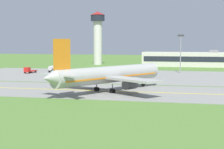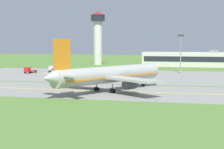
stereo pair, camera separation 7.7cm
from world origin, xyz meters
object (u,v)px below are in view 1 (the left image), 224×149
at_px(service_truck_fuel, 115,72).
at_px(apron_light_mast, 181,49).
at_px(airplane_lead, 109,75).
at_px(control_tower, 98,33).
at_px(service_truck_baggage, 54,68).
at_px(service_truck_pushback, 29,70).

relative_size(service_truck_fuel, apron_light_mast, 0.42).
height_order(airplane_lead, control_tower, control_tower).
height_order(airplane_lead, service_truck_fuel, airplane_lead).
relative_size(service_truck_fuel, control_tower, 0.23).
xyz_separation_m(control_tower, apron_light_mast, (45.02, -45.34, -7.22)).
distance_m(airplane_lead, service_truck_fuel, 39.43).
height_order(airplane_lead, apron_light_mast, apron_light_mast).
bearing_deg(service_truck_baggage, control_tower, 85.62).
distance_m(service_truck_fuel, control_tower, 69.96).
bearing_deg(apron_light_mast, service_truck_pushback, -167.08).
distance_m(airplane_lead, service_truck_baggage, 62.81).
bearing_deg(service_truck_pushback, service_truck_baggage, 46.58).
bearing_deg(service_truck_fuel, airplane_lead, -79.35).
xyz_separation_m(airplane_lead, control_tower, (-31.19, 102.67, 12.42)).
bearing_deg(service_truck_fuel, apron_light_mast, 41.48).
bearing_deg(control_tower, service_truck_fuel, -69.51).
bearing_deg(apron_light_mast, control_tower, 134.80).
height_order(service_truck_pushback, apron_light_mast, apron_light_mast).
height_order(service_truck_fuel, service_truck_pushback, service_truck_fuel).
bearing_deg(airplane_lead, control_tower, 106.90).
height_order(service_truck_baggage, control_tower, control_tower).
bearing_deg(apron_light_mast, service_truck_baggage, -173.84).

